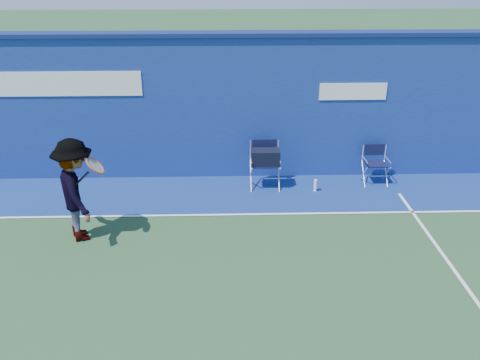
{
  "coord_description": "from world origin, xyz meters",
  "views": [
    {
      "loc": [
        0.96,
        -5.27,
        4.57
      ],
      "look_at": [
        1.19,
        2.6,
        1.0
      ],
      "focal_mm": 38.0,
      "sensor_mm": 36.0,
      "label": 1
    }
  ],
  "objects_px": {
    "directors_chair_left": "(265,169)",
    "directors_chair_right": "(375,172)",
    "tennis_player": "(76,190)",
    "water_bottle": "(315,186)"
  },
  "relations": [
    {
      "from": "directors_chair_left",
      "to": "directors_chair_right",
      "type": "bearing_deg",
      "value": 3.52
    },
    {
      "from": "directors_chair_left",
      "to": "tennis_player",
      "type": "relative_size",
      "value": 0.54
    },
    {
      "from": "directors_chair_left",
      "to": "tennis_player",
      "type": "distance_m",
      "value": 3.89
    },
    {
      "from": "directors_chair_left",
      "to": "tennis_player",
      "type": "height_order",
      "value": "tennis_player"
    },
    {
      "from": "directors_chair_right",
      "to": "water_bottle",
      "type": "distance_m",
      "value": 1.39
    },
    {
      "from": "directors_chair_right",
      "to": "water_bottle",
      "type": "relative_size",
      "value": 3.13
    },
    {
      "from": "tennis_player",
      "to": "directors_chair_left",
      "type": "bearing_deg",
      "value": 30.51
    },
    {
      "from": "water_bottle",
      "to": "directors_chair_right",
      "type": "bearing_deg",
      "value": 16.12
    },
    {
      "from": "directors_chair_left",
      "to": "directors_chair_right",
      "type": "distance_m",
      "value": 2.37
    },
    {
      "from": "directors_chair_right",
      "to": "water_bottle",
      "type": "xyz_separation_m",
      "value": [
        -1.33,
        -0.38,
        -0.13
      ]
    }
  ]
}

